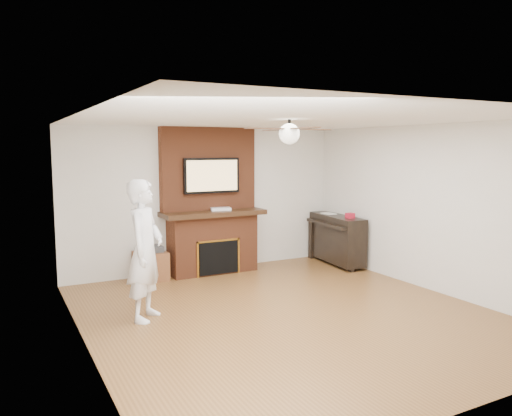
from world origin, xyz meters
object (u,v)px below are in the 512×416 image
person (145,250)px  piano (336,238)px  side_table (151,265)px  fireplace (211,215)px

person → piano: bearing=-34.7°
person → side_table: size_ratio=3.15×
fireplace → side_table: bearing=-176.5°
fireplace → side_table: (-1.10, -0.07, -0.74)m
fireplace → piano: 2.40m
person → piano: person is taller
fireplace → piano: bearing=-13.5°
side_table → piano: 3.42m
person → fireplace: bearing=-5.0°
fireplace → person: 2.51m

